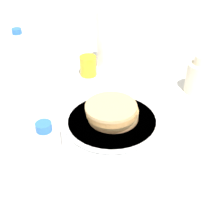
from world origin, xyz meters
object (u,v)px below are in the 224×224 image
Objects in this scene: water_bottle_mid at (49,160)px; water_bottle_far at (106,39)px; juice_glass at (88,66)px; plate at (112,121)px; pancake_stack at (112,112)px; water_bottle_near at (21,55)px; cream_jug at (198,77)px.

water_bottle_far is at bearing 147.95° from water_bottle_mid.
juice_glass is at bearing 153.10° from water_bottle_mid.
pancake_stack is at bearing -165.88° from plate.
water_bottle_far reaches higher than juice_glass.
water_bottle_far is at bearing 162.01° from plate.
water_bottle_mid is at bearing -2.28° from water_bottle_near.
juice_glass is at bearing 174.86° from pancake_stack.
pancake_stack is 0.89× the size of water_bottle_near.
plate is at bearing -80.19° from cream_jug.
plate is 0.45m from water_bottle_near.
plate is at bearing 14.12° from pancake_stack.
pancake_stack is 0.38m from water_bottle_far.
plate is at bearing 26.78° from water_bottle_near.
water_bottle_far is (-0.54, 0.34, 0.02)m from water_bottle_mid.
water_bottle_near is at bearing -110.57° from juice_glass.
plate is at bearing 129.39° from water_bottle_mid.
water_bottle_mid is at bearing -66.77° from cream_jug.
pancake_stack is 2.17× the size of juice_glass.
water_bottle_far is (0.04, 0.32, 0.03)m from water_bottle_near.
pancake_stack is at bearing -80.39° from cream_jug.
water_bottle_far is (-0.36, 0.12, 0.11)m from plate.
juice_glass is 0.39× the size of water_bottle_mid.
water_bottle_mid is 0.81× the size of water_bottle_far.
pancake_stack is at bearing -5.14° from juice_glass.
pancake_stack is 0.35m from cream_jug.
water_bottle_mid reaches higher than water_bottle_near.
cream_jug reaches higher than juice_glass.
juice_glass is at bearing 69.43° from water_bottle_near.
water_bottle_near is 0.77× the size of water_bottle_far.
cream_jug is 0.61m from water_bottle_mid.
pancake_stack is 0.29m from water_bottle_mid.
juice_glass is 0.31× the size of water_bottle_far.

